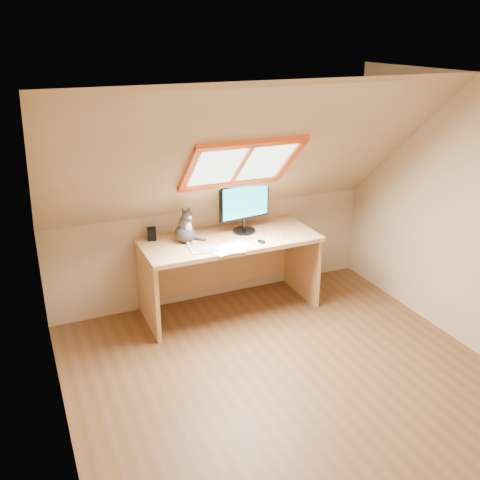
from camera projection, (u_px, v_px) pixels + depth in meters
ground at (292, 384)px, 4.40m from camera, size 3.50×3.50×0.00m
room_shell at (305, 224)px, 3.79m from camera, size 3.52×3.52×2.41m
desk at (227, 257)px, 5.44m from camera, size 1.75×0.77×0.80m
monitor at (244, 205)px, 5.33m from camera, size 0.55×0.23×0.51m
cat at (185, 229)px, 5.14m from camera, size 0.25×0.28×0.36m
desk_speaker at (152, 234)px, 5.21m from camera, size 0.10×0.10×0.12m
graphics_tablet at (204, 249)px, 4.99m from camera, size 0.28×0.22×0.01m
mouse at (261, 241)px, 5.15m from camera, size 0.08×0.11×0.03m
papers at (231, 248)px, 5.03m from camera, size 0.35×0.30×0.01m
cables at (267, 236)px, 5.32m from camera, size 0.51×0.26×0.01m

